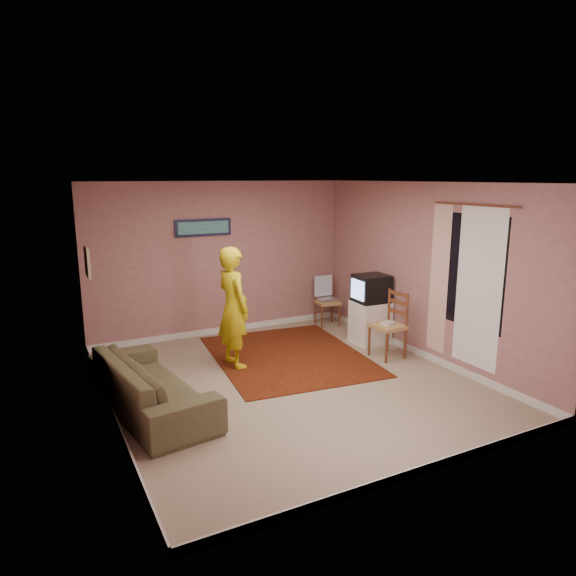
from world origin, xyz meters
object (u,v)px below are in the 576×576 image
tv_cabinet (370,322)px  sofa (151,384)px  chair_b (388,318)px  crt_tv (371,288)px  chair_a (327,296)px  person (233,307)px

tv_cabinet → sofa: tv_cabinet is taller
chair_b → sofa: (-3.56, -0.16, -0.30)m
crt_tv → chair_a: (-0.08, 1.19, -0.37)m
chair_a → crt_tv: bearing=-77.7°
chair_a → sofa: chair_a is taller
crt_tv → person: 2.36m
tv_cabinet → chair_a: size_ratio=1.44×
crt_tv → sofa: (-3.74, -0.85, -0.59)m
tv_cabinet → sofa: (-3.75, -0.85, -0.03)m
sofa → crt_tv: bearing=-85.4°
tv_cabinet → person: (-2.36, 0.04, 0.52)m
tv_cabinet → crt_tv: crt_tv is taller
chair_b → person: size_ratio=0.31×
crt_tv → chair_a: size_ratio=1.13×
sofa → person: (1.39, 0.89, 0.55)m
tv_cabinet → sofa: 3.85m
crt_tv → chair_b: crt_tv is taller
sofa → person: 1.74m
chair_a → person: (-2.28, -1.15, 0.33)m
crt_tv → chair_b: bearing=-102.0°
crt_tv → sofa: crt_tv is taller
tv_cabinet → chair_b: 0.76m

